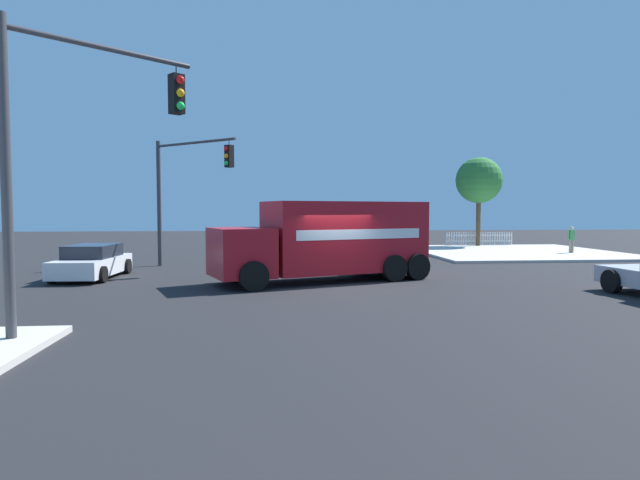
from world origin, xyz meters
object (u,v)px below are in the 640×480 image
(traffic_light_secondary, at_px, (182,182))
(sedan_white, at_px, (92,262))
(traffic_light_primary, at_px, (72,134))
(pedestrian_near_corner, at_px, (572,238))
(shade_tree_near, at_px, (479,181))
(delivery_truck, at_px, (329,240))

(traffic_light_secondary, relative_size, sedan_white, 1.36)
(traffic_light_primary, distance_m, pedestrian_near_corner, 28.63)
(pedestrian_near_corner, bearing_deg, sedan_white, 18.70)
(traffic_light_secondary, bearing_deg, shade_tree_near, -148.39)
(traffic_light_secondary, xyz_separation_m, shade_tree_near, (-18.78, -11.56, 0.81))
(traffic_light_primary, bearing_deg, traffic_light_secondary, -90.19)
(shade_tree_near, bearing_deg, delivery_truck, 53.08)
(sedan_white, relative_size, pedestrian_near_corner, 2.81)
(sedan_white, bearing_deg, pedestrian_near_corner, -161.30)
(traffic_light_secondary, distance_m, sedan_white, 5.60)
(traffic_light_primary, height_order, pedestrian_near_corner, traffic_light_primary)
(sedan_white, bearing_deg, shade_tree_near, -145.42)
(delivery_truck, distance_m, shade_tree_near, 21.07)
(traffic_light_primary, distance_m, shade_tree_near, 31.05)
(traffic_light_secondary, height_order, shade_tree_near, shade_tree_near)
(pedestrian_near_corner, relative_size, shade_tree_near, 0.25)
(delivery_truck, bearing_deg, pedestrian_near_corner, -147.15)
(delivery_truck, height_order, sedan_white, delivery_truck)
(traffic_light_primary, relative_size, sedan_white, 1.44)
(pedestrian_near_corner, bearing_deg, traffic_light_primary, 39.57)
(shade_tree_near, bearing_deg, sedan_white, 34.58)
(traffic_light_secondary, relative_size, pedestrian_near_corner, 3.82)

